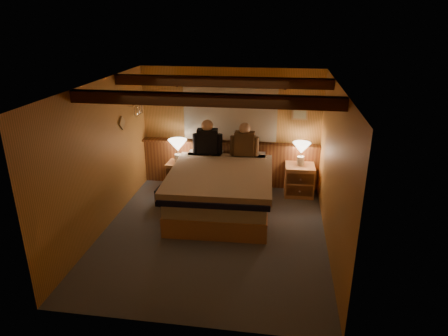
% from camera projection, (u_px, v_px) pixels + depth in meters
% --- Properties ---
extents(floor, '(4.20, 4.20, 0.00)m').
position_uv_depth(floor, '(213.00, 233.00, 6.52)').
color(floor, '#50565F').
rests_on(floor, ground).
extents(ceiling, '(4.20, 4.20, 0.00)m').
position_uv_depth(ceiling, '(212.00, 85.00, 5.66)').
color(ceiling, tan).
rests_on(ceiling, wall_back).
extents(wall_back, '(3.60, 0.00, 3.60)m').
position_uv_depth(wall_back, '(230.00, 128.00, 8.03)').
color(wall_back, '#DC964F').
rests_on(wall_back, floor).
extents(wall_left, '(0.00, 4.20, 4.20)m').
position_uv_depth(wall_left, '(101.00, 158.00, 6.33)').
color(wall_left, '#DC964F').
rests_on(wall_left, floor).
extents(wall_right, '(0.00, 4.20, 4.20)m').
position_uv_depth(wall_right, '(333.00, 170.00, 5.84)').
color(wall_right, '#DC964F').
rests_on(wall_right, floor).
extents(wall_front, '(3.60, 0.00, 3.60)m').
position_uv_depth(wall_front, '(178.00, 234.00, 4.15)').
color(wall_front, '#DC964F').
rests_on(wall_front, floor).
extents(wainscot, '(3.60, 0.23, 0.94)m').
position_uv_depth(wainscot, '(230.00, 162.00, 8.22)').
color(wainscot, brown).
rests_on(wainscot, wall_back).
extents(curtain_window, '(2.18, 0.09, 1.11)m').
position_uv_depth(curtain_window, '(230.00, 113.00, 7.85)').
color(curtain_window, '#422010').
rests_on(curtain_window, wall_back).
extents(ceiling_beams, '(3.60, 1.65, 0.16)m').
position_uv_depth(ceiling_beams, '(214.00, 90.00, 5.83)').
color(ceiling_beams, '#422010').
rests_on(ceiling_beams, ceiling).
extents(coat_rail, '(0.05, 0.55, 0.24)m').
position_uv_depth(coat_rail, '(138.00, 108.00, 7.61)').
color(coat_rail, silver).
rests_on(coat_rail, wall_left).
extents(framed_print, '(0.30, 0.04, 0.25)m').
position_uv_depth(framed_print, '(300.00, 114.00, 7.70)').
color(framed_print, tan).
rests_on(framed_print, wall_back).
extents(bed, '(1.85, 2.35, 0.78)m').
position_uv_depth(bed, '(221.00, 189.00, 7.15)').
color(bed, tan).
rests_on(bed, floor).
extents(nightstand_left, '(0.50, 0.46, 0.53)m').
position_uv_depth(nightstand_left, '(180.00, 175.00, 8.18)').
color(nightstand_left, tan).
rests_on(nightstand_left, floor).
extents(nightstand_right, '(0.57, 0.52, 0.61)m').
position_uv_depth(nightstand_right, '(299.00, 180.00, 7.81)').
color(nightstand_right, tan).
rests_on(nightstand_right, floor).
extents(lamp_left, '(0.38, 0.38, 0.49)m').
position_uv_depth(lamp_left, '(178.00, 147.00, 7.94)').
color(lamp_left, white).
rests_on(lamp_left, nightstand_left).
extents(lamp_right, '(0.34, 0.34, 0.45)m').
position_uv_depth(lamp_right, '(301.00, 149.00, 7.62)').
color(lamp_right, white).
rests_on(lamp_right, nightstand_right).
extents(person_left, '(0.58, 0.26, 0.71)m').
position_uv_depth(person_left, '(207.00, 140.00, 7.75)').
color(person_left, black).
rests_on(person_left, bed).
extents(person_right, '(0.55, 0.22, 0.67)m').
position_uv_depth(person_right, '(244.00, 142.00, 7.66)').
color(person_right, '#4F371F').
rests_on(person_right, bed).
extents(duffel_bag, '(0.54, 0.34, 0.38)m').
position_uv_depth(duffel_bag, '(171.00, 196.00, 7.45)').
color(duffel_bag, black).
rests_on(duffel_bag, floor).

